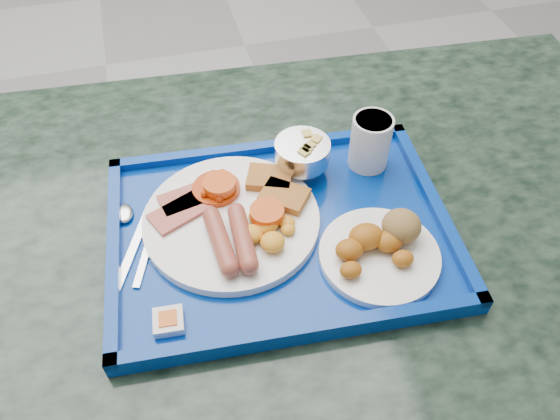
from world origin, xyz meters
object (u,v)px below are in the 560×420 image
object	(u,v)px
juice_cup	(371,140)
fruit_bowl	(303,153)
table	(281,320)
bread_plate	(381,247)
tray	(280,231)
main_plate	(236,217)

from	to	relation	value
juice_cup	fruit_bowl	bearing A→B (deg)	175.60
table	bread_plate	bearing A→B (deg)	-27.90
tray	main_plate	world-z (taller)	main_plate
juice_cup	main_plate	bearing A→B (deg)	-162.54
tray	bread_plate	xyz separation A→B (m)	(0.12, -0.08, 0.02)
main_plate	bread_plate	world-z (taller)	bread_plate
bread_plate	juice_cup	world-z (taller)	juice_cup
main_plate	fruit_bowl	world-z (taller)	fruit_bowl
tray	juice_cup	size ratio (longest dim) A/B	5.82
bread_plate	juice_cup	distance (m)	0.19
fruit_bowl	juice_cup	world-z (taller)	juice_cup
table	juice_cup	distance (m)	0.35
juice_cup	table	bearing A→B (deg)	-146.98
tray	juice_cup	xyz separation A→B (m)	(0.17, 0.10, 0.05)
fruit_bowl	juice_cup	size ratio (longest dim) A/B	0.97
fruit_bowl	main_plate	bearing A→B (deg)	-146.70
bread_plate	juice_cup	size ratio (longest dim) A/B	1.89
tray	main_plate	distance (m)	0.07
table	main_plate	size ratio (longest dim) A/B	5.54
table	tray	xyz separation A→B (m)	(0.00, 0.01, 0.23)
bread_plate	tray	bearing A→B (deg)	146.89
main_plate	juice_cup	world-z (taller)	juice_cup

